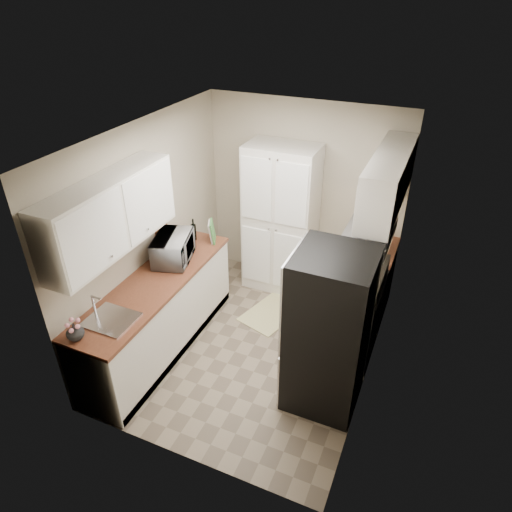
{
  "coord_description": "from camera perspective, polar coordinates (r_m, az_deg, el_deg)",
  "views": [
    {
      "loc": [
        1.62,
        -3.71,
        3.71
      ],
      "look_at": [
        -0.05,
        0.15,
        1.14
      ],
      "focal_mm": 32.0,
      "sensor_mm": 36.0,
      "label": 1
    }
  ],
  "objects": [
    {
      "name": "ground",
      "position": [
        5.49,
        -0.17,
        -11.04
      ],
      "size": [
        3.2,
        3.2,
        0.0
      ],
      "primitive_type": "plane",
      "color": "#7A6B56",
      "rests_on": "ground"
    },
    {
      "name": "pantry_cabinet",
      "position": [
        5.99,
        3.1,
        4.53
      ],
      "size": [
        0.9,
        0.55,
        2.0
      ],
      "primitive_type": "cube",
      "color": "silver",
      "rests_on": "ground"
    },
    {
      "name": "microwave",
      "position": [
        5.27,
        -10.32,
        0.94
      ],
      "size": [
        0.53,
        0.65,
        0.31
      ],
      "primitive_type": "imported",
      "rotation": [
        0.0,
        0.0,
        1.87
      ],
      "color": "#B3B3B7",
      "rests_on": "countertop_left"
    },
    {
      "name": "flower_vase",
      "position": [
        4.44,
        -21.7,
        -8.76
      ],
      "size": [
        0.21,
        0.21,
        0.17
      ],
      "primitive_type": "imported",
      "rotation": [
        0.0,
        0.0,
        -0.39
      ],
      "color": "silver",
      "rests_on": "countertop_left"
    },
    {
      "name": "kitchen_mat",
      "position": [
        5.96,
        2.12,
        -6.99
      ],
      "size": [
        0.74,
        0.96,
        0.01
      ],
      "primitive_type": "cube",
      "rotation": [
        0.0,
        0.0,
        -0.29
      ],
      "color": "#D0C986",
      "rests_on": "ground"
    },
    {
      "name": "base_cabinet_left",
      "position": [
        5.31,
        -11.99,
        -7.32
      ],
      "size": [
        0.6,
        2.3,
        0.88
      ],
      "primitive_type": "cube",
      "color": "silver",
      "rests_on": "ground"
    },
    {
      "name": "wine_bottle",
      "position": [
        5.68,
        -7.81,
        3.21
      ],
      "size": [
        0.06,
        0.06,
        0.26
      ],
      "primitive_type": "cylinder",
      "color": "black",
      "rests_on": "countertop_left"
    },
    {
      "name": "room_shell",
      "position": [
        4.55,
        -0.46,
        4.21
      ],
      "size": [
        2.64,
        3.24,
        2.52
      ],
      "color": "#C0B79B",
      "rests_on": "ground"
    },
    {
      "name": "toaster_oven",
      "position": [
        5.59,
        13.84,
        1.98
      ],
      "size": [
        0.39,
        0.47,
        0.25
      ],
      "primitive_type": "cube",
      "rotation": [
        0.0,
        0.0,
        -0.14
      ],
      "color": "#A9A9AD",
      "rests_on": "countertop_right"
    },
    {
      "name": "electric_range",
      "position": [
        5.26,
        11.43,
        -7.2
      ],
      "size": [
        0.71,
        0.78,
        1.13
      ],
      "color": "#B7B7BC",
      "rests_on": "ground"
    },
    {
      "name": "countertop_left",
      "position": [
        5.04,
        -12.56,
        -3.24
      ],
      "size": [
        0.63,
        2.33,
        0.04
      ],
      "primitive_type": "cube",
      "color": "brown",
      "rests_on": "base_cabinet_left"
    },
    {
      "name": "cutting_board",
      "position": [
        5.61,
        -5.42,
        3.09
      ],
      "size": [
        0.11,
        0.2,
        0.27
      ],
      "primitive_type": "cube",
      "rotation": [
        0.0,
        0.0,
        0.43
      ],
      "color": "#489845",
      "rests_on": "countertop_left"
    },
    {
      "name": "refrigerator",
      "position": [
        4.42,
        9.03,
        -9.36
      ],
      "size": [
        0.7,
        0.72,
        1.7
      ],
      "primitive_type": "cube",
      "color": "#B7B7BC",
      "rests_on": "ground"
    },
    {
      "name": "countertop_right",
      "position": [
        5.68,
        13.91,
        0.82
      ],
      "size": [
        0.63,
        0.83,
        0.04
      ],
      "primitive_type": "cube",
      "color": "brown",
      "rests_on": "base_cabinet_right"
    },
    {
      "name": "fruit_basket",
      "position": [
        5.47,
        14.32,
        3.51
      ],
      "size": [
        0.39,
        0.39,
        0.13
      ],
      "primitive_type": null,
      "rotation": [
        0.0,
        0.0,
        -0.4
      ],
      "color": "#EE5B16",
      "rests_on": "toaster_oven"
    },
    {
      "name": "base_cabinet_right",
      "position": [
        5.92,
        13.35,
        -3.01
      ],
      "size": [
        0.6,
        0.8,
        0.88
      ],
      "primitive_type": "cube",
      "color": "silver",
      "rests_on": "ground"
    }
  ]
}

